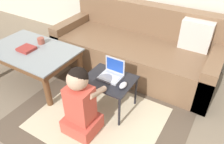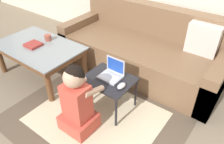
# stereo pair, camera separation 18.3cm
# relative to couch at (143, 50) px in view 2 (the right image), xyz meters

# --- Properties ---
(ground_plane) EXTENTS (16.00, 16.00, 0.00)m
(ground_plane) POSITION_rel_couch_xyz_m (0.12, -1.09, -0.28)
(ground_plane) COLOR #7F705B
(area_rug) EXTENTS (1.76, 1.47, 0.01)m
(area_rug) POSITION_rel_couch_xyz_m (0.11, -1.11, -0.28)
(area_rug) COLOR brown
(area_rug) RESTS_ON ground_plane
(couch) EXTENTS (2.18, 0.92, 0.82)m
(couch) POSITION_rel_couch_xyz_m (0.00, 0.00, 0.00)
(couch) COLOR brown
(couch) RESTS_ON ground_plane
(coffee_table) EXTENTS (1.09, 0.69, 0.44)m
(coffee_table) POSITION_rel_couch_xyz_m (-0.97, -0.94, 0.10)
(coffee_table) COLOR gray
(coffee_table) RESTS_ON ground_plane
(laptop_desk) EXTENTS (0.51, 0.41, 0.39)m
(laptop_desk) POSITION_rel_couch_xyz_m (0.11, -0.90, 0.06)
(laptop_desk) COLOR black
(laptop_desk) RESTS_ON ground_plane
(laptop) EXTENTS (0.23, 0.18, 0.20)m
(laptop) POSITION_rel_couch_xyz_m (0.12, -0.86, 0.14)
(laptop) COLOR #B7BCC6
(laptop) RESTS_ON laptop_desk
(computer_mouse) EXTENTS (0.06, 0.11, 0.04)m
(computer_mouse) POSITION_rel_couch_xyz_m (0.30, -0.94, 0.13)
(computer_mouse) COLOR silver
(computer_mouse) RESTS_ON laptop_desk
(person_seated) EXTENTS (0.32, 0.40, 0.74)m
(person_seated) POSITION_rel_couch_xyz_m (0.06, -1.31, 0.06)
(person_seated) COLOR #CC4C3D
(person_seated) RESTS_ON ground_plane
(cup_on_table) EXTENTS (0.09, 0.09, 0.08)m
(cup_on_table) POSITION_rel_couch_xyz_m (-0.98, -0.77, 0.20)
(cup_on_table) COLOR #994C3D
(cup_on_table) RESTS_ON coffee_table
(book_on_table) EXTENTS (0.18, 0.17, 0.03)m
(book_on_table) POSITION_rel_couch_xyz_m (-1.01, -0.98, 0.18)
(book_on_table) COLOR #99332D
(book_on_table) RESTS_ON coffee_table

